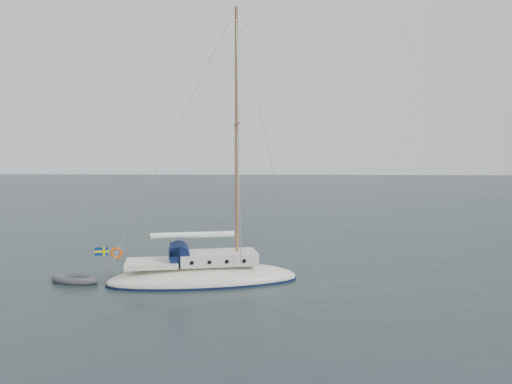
{
  "coord_description": "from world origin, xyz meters",
  "views": [
    {
      "loc": [
        0.68,
        -25.75,
        6.62
      ],
      "look_at": [
        -0.61,
        0.0,
        4.75
      ],
      "focal_mm": 35.0,
      "sensor_mm": 36.0,
      "label": 1
    }
  ],
  "objects": [
    {
      "name": "ground",
      "position": [
        0.0,
        0.0,
        0.0
      ],
      "size": [
        300.0,
        300.0,
        0.0
      ],
      "primitive_type": "plane",
      "color": "black",
      "rests_on": "ground"
    },
    {
      "name": "sailboat",
      "position": [
        -3.34,
        -0.25,
        1.12
      ],
      "size": [
        10.44,
        3.13,
        14.88
      ],
      "rotation": [
        0.0,
        0.0,
        0.22
      ],
      "color": "silver",
      "rests_on": "ground"
    },
    {
      "name": "dinghy",
      "position": [
        -10.1,
        -0.57,
        0.17
      ],
      "size": [
        2.7,
        1.22,
        0.39
      ],
      "rotation": [
        0.0,
        0.0,
        -0.21
      ],
      "color": "#525257",
      "rests_on": "ground"
    }
  ]
}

